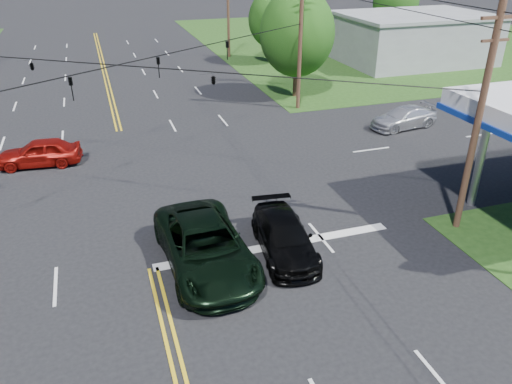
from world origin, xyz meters
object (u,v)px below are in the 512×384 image
object	(u,v)px
pickup_dkgreen	(205,247)
pole_se	(479,119)
tree_right_b	(274,19)
tree_far_r	(396,3)
pole_ne	(300,40)
pole_right_far	(228,6)
tree_right_a	(297,33)
retail_ne	(413,40)
suv_black	(284,237)

from	to	relation	value
pickup_dkgreen	pole_se	bearing A→B (deg)	-4.59
tree_right_b	tree_far_r	bearing A→B (deg)	18.92
pole_ne	pickup_dkgreen	world-z (taller)	pole_ne
pole_ne	tree_right_b	bearing A→B (deg)	76.87
pole_right_far	tree_right_a	xyz separation A→B (m)	(1.00, -16.00, -0.30)
retail_ne	tree_far_r	xyz separation A→B (m)	(4.00, 10.00, 2.34)
pole_se	tree_far_r	bearing A→B (deg)	61.70
retail_ne	tree_far_r	distance (m)	11.02
retail_ne	pole_ne	distance (m)	20.43
tree_right_b	suv_black	world-z (taller)	tree_right_b
pole_ne	suv_black	xyz separation A→B (m)	(-7.86, -17.50, -4.21)
pole_ne	tree_far_r	world-z (taller)	pole_ne
retail_ne	suv_black	size ratio (longest dim) A/B	2.86
retail_ne	tree_right_a	distance (m)	18.09
retail_ne	pole_right_far	bearing A→B (deg)	154.80
retail_ne	tree_right_a	xyz separation A→B (m)	(-16.00, -8.00, 2.67)
pole_se	tree_far_r	xyz separation A→B (m)	(21.00, 39.00, -0.37)
tree_far_r	suv_black	world-z (taller)	tree_far_r
tree_right_b	pickup_dkgreen	world-z (taller)	tree_right_b
pole_right_far	tree_right_a	distance (m)	16.03
pole_ne	tree_right_a	world-z (taller)	pole_ne
pole_ne	tree_right_a	size ratio (longest dim) A/B	1.16
pole_right_far	suv_black	size ratio (longest dim) A/B	2.04
pole_right_far	pickup_dkgreen	xyz separation A→B (m)	(-11.03, -36.50, -4.27)
pickup_dkgreen	suv_black	size ratio (longest dim) A/B	1.32
retail_ne	tree_far_r	size ratio (longest dim) A/B	1.83
tree_right_b	suv_black	size ratio (longest dim) A/B	1.45
pole_se	pole_right_far	distance (m)	37.00
tree_far_r	pole_ne	bearing A→B (deg)	-135.00
tree_right_b	pickup_dkgreen	distance (m)	35.75
retail_ne	pole_ne	bearing A→B (deg)	-147.09
retail_ne	suv_black	distance (m)	37.85
retail_ne	tree_right_a	world-z (taller)	tree_right_a
retail_ne	pole_ne	size ratio (longest dim) A/B	1.47
pole_se	pickup_dkgreen	distance (m)	11.75
tree_right_a	suv_black	distance (m)	22.72
pole_se	tree_right_b	world-z (taller)	pole_se
tree_right_a	pole_se	bearing A→B (deg)	-92.73
tree_right_a	tree_right_b	world-z (taller)	tree_right_a
tree_far_r	tree_right_a	bearing A→B (deg)	-138.01
pole_se	tree_right_a	world-z (taller)	pole_se
pole_right_far	suv_black	bearing A→B (deg)	-102.15
retail_ne	pole_right_far	distance (m)	19.02
retail_ne	pole_ne	xyz separation A→B (m)	(-17.00, -11.00, 2.72)
tree_right_a	tree_far_r	bearing A→B (deg)	41.99
pole_ne	pole_se	bearing A→B (deg)	-90.00
pole_right_far	pickup_dkgreen	size ratio (longest dim) A/B	1.54
tree_right_b	pickup_dkgreen	bearing A→B (deg)	-114.09
pole_ne	tree_right_b	world-z (taller)	pole_ne
pole_right_far	pickup_dkgreen	bearing A→B (deg)	-106.81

